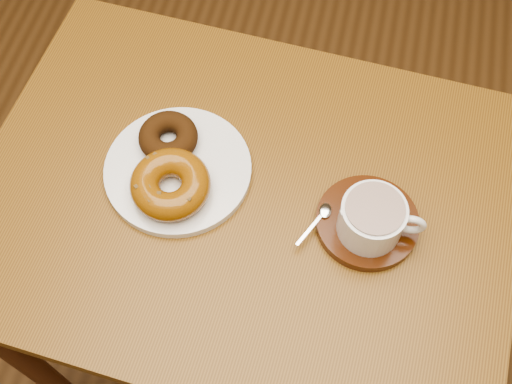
% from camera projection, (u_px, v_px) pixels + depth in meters
% --- Properties ---
extents(cafe_table, '(0.92, 0.72, 0.82)m').
position_uv_depth(cafe_table, '(245.00, 230.00, 1.15)').
color(cafe_table, brown).
rests_on(cafe_table, ground).
extents(donut_plate, '(0.25, 0.25, 0.01)m').
position_uv_depth(donut_plate, '(178.00, 170.00, 1.05)').
color(donut_plate, white).
rests_on(donut_plate, cafe_table).
extents(donut_cinnamon, '(0.10, 0.10, 0.04)m').
position_uv_depth(donut_cinnamon, '(168.00, 137.00, 1.05)').
color(donut_cinnamon, '#341C0A').
rests_on(donut_cinnamon, donut_plate).
extents(donut_caramel, '(0.14, 0.14, 0.05)m').
position_uv_depth(donut_caramel, '(170.00, 184.00, 1.00)').
color(donut_caramel, brown).
rests_on(donut_caramel, donut_plate).
extents(saucer, '(0.21, 0.21, 0.02)m').
position_uv_depth(saucer, '(367.00, 222.00, 1.00)').
color(saucer, '#3C1908').
rests_on(saucer, cafe_table).
extents(coffee_cup, '(0.13, 0.10, 0.07)m').
position_uv_depth(coffee_cup, '(373.00, 219.00, 0.95)').
color(coffee_cup, white).
rests_on(coffee_cup, saucer).
extents(teaspoon, '(0.04, 0.08, 0.01)m').
position_uv_depth(teaspoon, '(322.00, 214.00, 0.99)').
color(teaspoon, silver).
rests_on(teaspoon, saucer).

